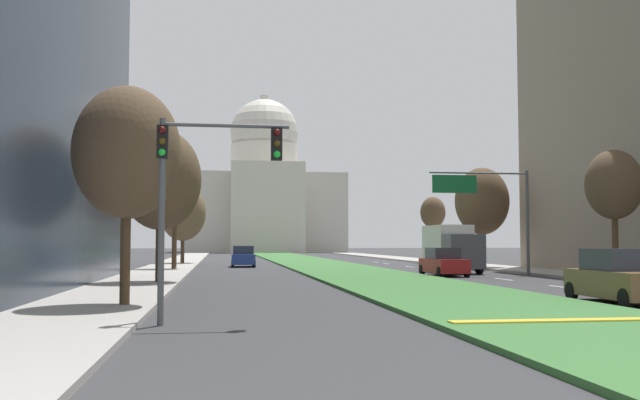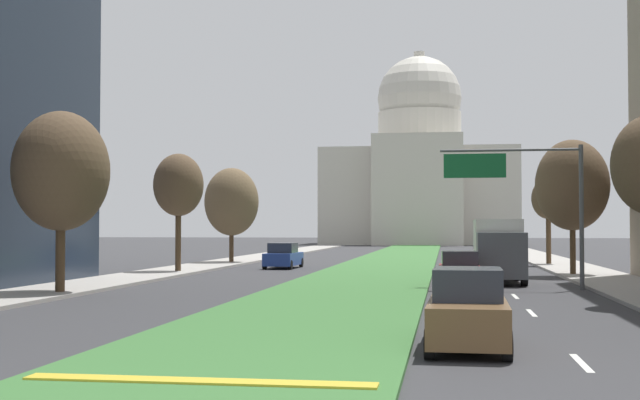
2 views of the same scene
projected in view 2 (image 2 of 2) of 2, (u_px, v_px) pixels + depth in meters
ground_plane at (396, 260)px, 71.16m from camera, size 298.04×298.04×0.00m
grass_median at (390, 263)px, 64.47m from camera, size 6.89×121.93×0.14m
median_curb_nose at (198, 381)px, 14.47m from camera, size 6.21×0.50×0.04m
lane_dashes_right at (500, 281)px, 43.77m from camera, size 0.16×51.60×0.01m
sidewalk_left at (207, 266)px, 59.63m from camera, size 4.00×121.93×0.15m
sidewalk_right at (572, 268)px, 55.91m from camera, size 4.00×121.93×0.15m
capitol_building at (419, 172)px, 137.73m from camera, size 31.12×23.19×31.82m
overhead_guide_sign at (526, 186)px, 37.92m from camera, size 6.35×0.20×6.50m
street_tree_left_mid at (61, 171)px, 34.78m from camera, size 3.98×3.98×7.62m
street_tree_left_far at (178, 186)px, 51.23m from camera, size 3.06×3.06×7.29m
street_tree_right_far at (572, 185)px, 47.84m from camera, size 4.14×4.14×7.79m
street_tree_left_distant at (232, 202)px, 64.45m from camera, size 4.16×4.16×7.35m
street_tree_right_distant at (548, 199)px, 61.08m from camera, size 2.41×2.41×6.40m
sedan_lead_stopped at (468, 311)px, 19.49m from camera, size 1.93×4.47×1.85m
sedan_midblock at (460, 271)px, 38.39m from camera, size 1.97×4.30×1.72m
sedan_distant at (283, 256)px, 57.12m from camera, size 2.05×4.63×1.74m
box_truck_delivery at (498, 249)px, 42.51m from camera, size 2.40×6.40×3.20m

